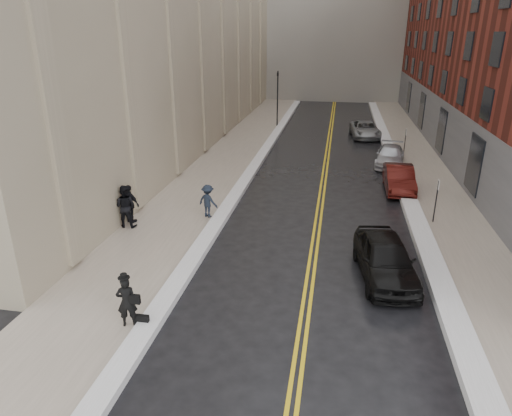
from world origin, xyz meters
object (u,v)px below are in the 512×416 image
at_px(car_black, 385,258).
at_px(pedestrian_main, 127,302).
at_px(pedestrian_a, 125,206).
at_px(car_silver_far, 365,129).
at_px(pedestrian_b, 208,201).
at_px(car_maroon, 399,179).
at_px(car_silver_near, 390,156).
at_px(pedestrian_c, 130,204).

height_order(car_black, pedestrian_main, pedestrian_main).
relative_size(pedestrian_main, pedestrian_a, 0.83).
bearing_deg(pedestrian_a, car_silver_far, -118.83).
relative_size(car_black, car_silver_far, 0.95).
distance_m(car_black, pedestrian_b, 9.08).
distance_m(car_black, car_maroon, 10.55).
xyz_separation_m(car_silver_near, car_silver_far, (-1.34, 8.69, 0.04)).
distance_m(pedestrian_a, pedestrian_c, 0.50).
bearing_deg(pedestrian_b, pedestrian_main, 111.57).
bearing_deg(pedestrian_a, car_silver_near, -135.08).
bearing_deg(pedestrian_a, car_maroon, -149.52).
distance_m(car_maroon, pedestrian_a, 15.26).
distance_m(car_silver_far, pedestrian_b, 21.92).
height_order(car_silver_near, car_silver_far, car_silver_far).
bearing_deg(pedestrian_c, pedestrian_a, 107.58).
height_order(car_silver_near, pedestrian_b, pedestrian_b).
bearing_deg(pedestrian_main, pedestrian_a, -83.56).
xyz_separation_m(car_black, car_silver_near, (1.60, 15.90, -0.15)).
xyz_separation_m(pedestrian_main, pedestrian_a, (-3.40, 7.13, 0.17)).
relative_size(car_silver_far, pedestrian_b, 3.03).
distance_m(car_black, car_silver_far, 24.59).
distance_m(pedestrian_main, pedestrian_c, 8.35).
bearing_deg(car_silver_near, pedestrian_c, -127.13).
relative_size(car_black, car_silver_near, 1.05).
relative_size(car_silver_far, pedestrian_c, 2.67).
relative_size(car_silver_far, pedestrian_a, 2.46).
bearing_deg(car_black, pedestrian_a, 160.30).
height_order(car_silver_near, pedestrian_c, pedestrian_c).
bearing_deg(car_silver_near, car_silver_far, 106.72).
xyz_separation_m(car_silver_far, pedestrian_main, (-8.26, -29.26, 0.29)).
distance_m(car_black, pedestrian_main, 9.27).
xyz_separation_m(car_silver_far, pedestrian_b, (-8.26, -20.30, 0.28)).
xyz_separation_m(car_maroon, pedestrian_a, (-13.00, -7.97, 0.43)).
height_order(car_black, pedestrian_a, pedestrian_a).
relative_size(pedestrian_a, pedestrian_b, 1.23).
bearing_deg(pedestrian_main, pedestrian_b, -109.06).
bearing_deg(car_maroon, pedestrian_a, -148.58).
height_order(car_black, car_silver_near, car_black).
distance_m(car_maroon, pedestrian_c, 15.00).
relative_size(car_silver_near, pedestrian_a, 2.23).
height_order(car_silver_far, pedestrian_b, pedestrian_b).
xyz_separation_m(car_black, car_maroon, (1.60, 10.43, -0.08)).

